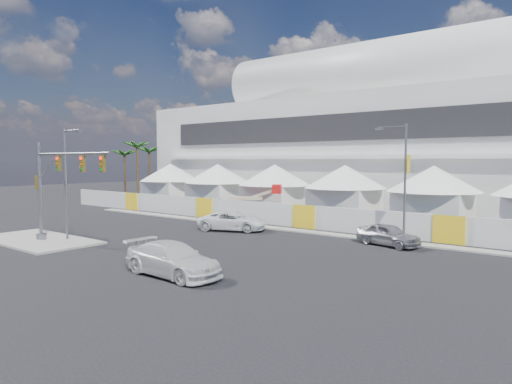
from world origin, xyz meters
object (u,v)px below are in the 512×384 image
Objects in this scene: pickup_curb at (233,221)px; traffic_mast at (53,186)px; pickup_near at (173,259)px; streetlight_curb at (402,174)px; sedan_silver at (388,235)px; lot_car_c at (222,207)px; boom_lift at (240,207)px; streetlight_median at (67,176)px.

traffic_mast is at bearing 131.53° from pickup_curb.
streetlight_curb is at bearing -18.13° from pickup_near.
sedan_silver is at bearing -107.10° from pickup_curb.
lot_car_c is 3.37m from boom_lift.
pickup_curb is at bearing 111.10° from sedan_silver.
streetlight_median is (-6.11, -11.21, 3.96)m from pickup_curb.
lot_car_c is (-22.21, 7.42, -0.04)m from sedan_silver.
traffic_mast is 1.41m from streetlight_median.
pickup_curb is 1.14× the size of lot_car_c.
pickup_curb is 12.79m from lot_car_c.
pickup_curb is 15.19m from pickup_near.
traffic_mast reaches higher than sedan_silver.
sedan_silver is 15.68m from pickup_near.
pickup_near is at bearing -174.16° from pickup_curb.
streetlight_median is 0.95× the size of streetlight_curb.
sedan_silver is 4.41m from streetlight_curb.
streetlight_median reaches higher than pickup_curb.
pickup_curb is 0.71× the size of streetlight_median.
pickup_curb reaches higher than lot_car_c.
pickup_near is 0.84× the size of boom_lift.
traffic_mast is at bearing -111.32° from boom_lift.
traffic_mast reaches higher than pickup_curb.
pickup_near is 25.25m from boom_lift.
boom_lift is (-13.36, 21.42, 0.06)m from pickup_near.
lot_car_c is at bearing 99.21° from traffic_mast.
pickup_near is at bearing -117.95° from lot_car_c.
streetlight_curb is (5.91, 16.17, 4.06)m from pickup_near.
streetlight_curb is at bearing -36.97° from boom_lift.
pickup_near is (-5.55, -14.67, 0.07)m from sedan_silver.
pickup_curb is 0.83× the size of boom_lift.
traffic_mast is 1.12× the size of streetlight_median.
pickup_near is 0.73× the size of streetlight_median.
boom_lift is at bearing -76.31° from lot_car_c.
lot_car_c is at bearing 86.42° from sedan_silver.
streetlight_curb is 20.37m from boom_lift.
streetlight_curb is at bearing -79.68° from lot_car_c.
sedan_silver is 0.90× the size of lot_car_c.
pickup_near is 13.63m from traffic_mast.
sedan_silver is 0.50× the size of traffic_mast.
traffic_mast is at bearing -141.34° from streetlight_curb.
sedan_silver is 20.08m from boom_lift.
sedan_silver is at bearing 36.34° from traffic_mast.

